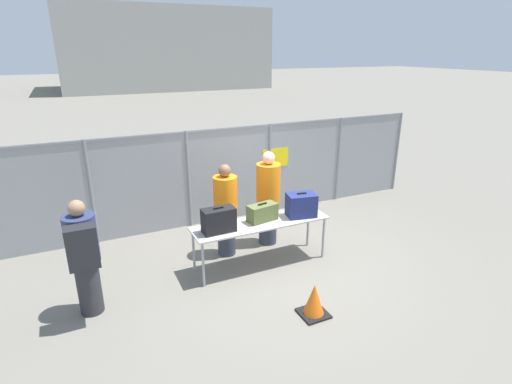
{
  "coord_description": "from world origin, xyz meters",
  "views": [
    {
      "loc": [
        -2.84,
        -5.28,
        3.39
      ],
      "look_at": [
        -0.08,
        0.6,
        1.05
      ],
      "focal_mm": 28.0,
      "sensor_mm": 36.0,
      "label": 1
    }
  ],
  "objects_px": {
    "suitcase_navy": "(301,205)",
    "security_worker_near": "(226,209)",
    "traveler_hooded": "(84,255)",
    "inspection_table": "(261,225)",
    "suitcase_black": "(219,220)",
    "security_worker_far": "(268,197)",
    "utility_trailer": "(290,163)",
    "traffic_cone": "(314,301)",
    "suitcase_olive": "(262,213)"
  },
  "relations": [
    {
      "from": "security_worker_near",
      "to": "security_worker_far",
      "type": "distance_m",
      "value": 0.85
    },
    {
      "from": "traveler_hooded",
      "to": "security_worker_near",
      "type": "relative_size",
      "value": 1.0
    },
    {
      "from": "inspection_table",
      "to": "suitcase_olive",
      "type": "xyz_separation_m",
      "value": [
        0.05,
        0.04,
        0.2
      ]
    },
    {
      "from": "inspection_table",
      "to": "suitcase_navy",
      "type": "relative_size",
      "value": 4.33
    },
    {
      "from": "traveler_hooded",
      "to": "security_worker_near",
      "type": "distance_m",
      "value": 2.4
    },
    {
      "from": "traffic_cone",
      "to": "suitcase_navy",
      "type": "bearing_deg",
      "value": 65.93
    },
    {
      "from": "suitcase_navy",
      "to": "security_worker_near",
      "type": "bearing_deg",
      "value": 150.06
    },
    {
      "from": "traffic_cone",
      "to": "utility_trailer",
      "type": "bearing_deg",
      "value": 63.23
    },
    {
      "from": "suitcase_black",
      "to": "security_worker_near",
      "type": "distance_m",
      "value": 0.73
    },
    {
      "from": "suitcase_black",
      "to": "suitcase_olive",
      "type": "bearing_deg",
      "value": 6.87
    },
    {
      "from": "suitcase_olive",
      "to": "traffic_cone",
      "type": "bearing_deg",
      "value": -89.56
    },
    {
      "from": "inspection_table",
      "to": "security_worker_near",
      "type": "relative_size",
      "value": 1.39
    },
    {
      "from": "suitcase_navy",
      "to": "security_worker_near",
      "type": "distance_m",
      "value": 1.27
    },
    {
      "from": "suitcase_olive",
      "to": "traffic_cone",
      "type": "height_order",
      "value": "suitcase_olive"
    },
    {
      "from": "inspection_table",
      "to": "suitcase_navy",
      "type": "bearing_deg",
      "value": -4.36
    },
    {
      "from": "traffic_cone",
      "to": "security_worker_near",
      "type": "bearing_deg",
      "value": 101.85
    },
    {
      "from": "inspection_table",
      "to": "suitcase_black",
      "type": "distance_m",
      "value": 0.77
    },
    {
      "from": "suitcase_navy",
      "to": "security_worker_far",
      "type": "height_order",
      "value": "security_worker_far"
    },
    {
      "from": "suitcase_black",
      "to": "traffic_cone",
      "type": "distance_m",
      "value": 1.82
    },
    {
      "from": "inspection_table",
      "to": "suitcase_black",
      "type": "relative_size",
      "value": 4.48
    },
    {
      "from": "inspection_table",
      "to": "traffic_cone",
      "type": "height_order",
      "value": "inspection_table"
    },
    {
      "from": "traveler_hooded",
      "to": "traffic_cone",
      "type": "distance_m",
      "value": 3.07
    },
    {
      "from": "suitcase_black",
      "to": "traveler_hooded",
      "type": "relative_size",
      "value": 0.31
    },
    {
      "from": "inspection_table",
      "to": "utility_trailer",
      "type": "xyz_separation_m",
      "value": [
        2.81,
        3.93,
        -0.29
      ]
    },
    {
      "from": "traveler_hooded",
      "to": "utility_trailer",
      "type": "distance_m",
      "value": 6.87
    },
    {
      "from": "suitcase_black",
      "to": "traveler_hooded",
      "type": "xyz_separation_m",
      "value": [
        -1.91,
        -0.18,
        -0.06
      ]
    },
    {
      "from": "security_worker_near",
      "to": "traffic_cone",
      "type": "xyz_separation_m",
      "value": [
        0.44,
        -2.09,
        -0.63
      ]
    },
    {
      "from": "suitcase_olive",
      "to": "security_worker_far",
      "type": "bearing_deg",
      "value": 56.01
    },
    {
      "from": "utility_trailer",
      "to": "suitcase_black",
      "type": "bearing_deg",
      "value": -131.65
    },
    {
      "from": "utility_trailer",
      "to": "traffic_cone",
      "type": "distance_m",
      "value": 6.11
    },
    {
      "from": "traveler_hooded",
      "to": "inspection_table",
      "type": "bearing_deg",
      "value": -13.96
    },
    {
      "from": "inspection_table",
      "to": "suitcase_navy",
      "type": "xyz_separation_m",
      "value": [
        0.72,
        -0.05,
        0.25
      ]
    },
    {
      "from": "inspection_table",
      "to": "utility_trailer",
      "type": "relative_size",
      "value": 0.53
    },
    {
      "from": "traveler_hooded",
      "to": "suitcase_olive",
      "type": "bearing_deg",
      "value": -13.12
    },
    {
      "from": "suitcase_black",
      "to": "suitcase_navy",
      "type": "xyz_separation_m",
      "value": [
        1.44,
        -0.0,
        0.0
      ]
    },
    {
      "from": "suitcase_navy",
      "to": "security_worker_near",
      "type": "height_order",
      "value": "security_worker_near"
    },
    {
      "from": "suitcase_olive",
      "to": "traffic_cone",
      "type": "distance_m",
      "value": 1.71
    },
    {
      "from": "traveler_hooded",
      "to": "security_worker_near",
      "type": "xyz_separation_m",
      "value": [
        2.26,
        0.8,
        -0.06
      ]
    },
    {
      "from": "security_worker_near",
      "to": "traveler_hooded",
      "type": "bearing_deg",
      "value": 31.11
    },
    {
      "from": "inspection_table",
      "to": "suitcase_olive",
      "type": "distance_m",
      "value": 0.21
    },
    {
      "from": "suitcase_olive",
      "to": "security_worker_near",
      "type": "height_order",
      "value": "security_worker_near"
    },
    {
      "from": "security_worker_near",
      "to": "security_worker_far",
      "type": "height_order",
      "value": "security_worker_far"
    },
    {
      "from": "inspection_table",
      "to": "suitcase_black",
      "type": "xyz_separation_m",
      "value": [
        -0.73,
        -0.05,
        0.25
      ]
    },
    {
      "from": "inspection_table",
      "to": "traveler_hooded",
      "type": "distance_m",
      "value": 2.65
    },
    {
      "from": "inspection_table",
      "to": "security_worker_near",
      "type": "height_order",
      "value": "security_worker_near"
    },
    {
      "from": "security_worker_far",
      "to": "utility_trailer",
      "type": "distance_m",
      "value": 4.05
    },
    {
      "from": "suitcase_black",
      "to": "suitcase_navy",
      "type": "relative_size",
      "value": 0.97
    },
    {
      "from": "utility_trailer",
      "to": "traffic_cone",
      "type": "relative_size",
      "value": 9.2
    },
    {
      "from": "suitcase_olive",
      "to": "utility_trailer",
      "type": "bearing_deg",
      "value": 54.61
    },
    {
      "from": "security_worker_far",
      "to": "traveler_hooded",
      "type": "bearing_deg",
      "value": 23.25
    }
  ]
}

